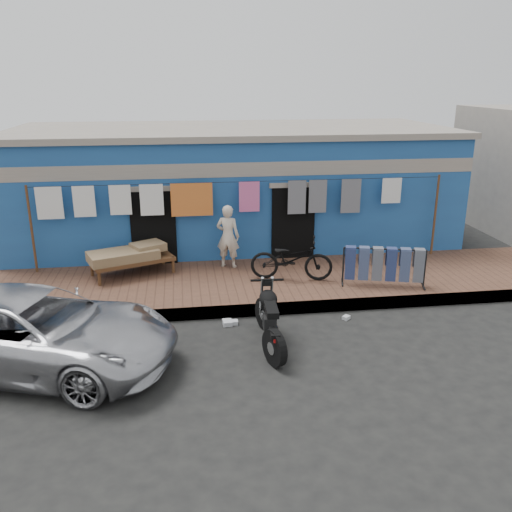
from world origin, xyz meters
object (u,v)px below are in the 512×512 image
Objects in this scene: bicycle at (292,254)px; motorcycle at (270,318)px; car at (34,330)px; charpoy at (132,261)px; jeans_rack at (384,266)px; seated_person at (228,236)px.

motorcycle is (-0.95, -2.72, -0.29)m from bicycle.
car reaches higher than charpoy.
bicycle reaches higher than jeans_rack.
charpoy is at bearing 90.73° from bicycle.
charpoy is 5.80m from jeans_rack.
bicycle reaches higher than charpoy.
charpoy is at bearing -1.46° from car.
jeans_rack is at bearing -53.97° from car.
jeans_rack is (2.91, 2.06, 0.14)m from motorcycle.
bicycle is 0.85× the size of charpoy.
car is 7.29m from jeans_rack.
bicycle is at bearing -12.98° from charpoy.
bicycle reaches higher than motorcycle.
charpoy is (-2.69, 3.56, 0.02)m from motorcycle.
seated_person is at bearing 99.02° from motorcycle.
car is at bearing -109.58° from charpoy.
car is 4.03m from motorcycle.
charpoy is (-2.28, -0.22, -0.44)m from seated_person.
seated_person is 1.73m from bicycle.
car is 2.23× the size of charpoy.
motorcycle is at bearing -69.33° from car.
bicycle is 3.75m from charpoy.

